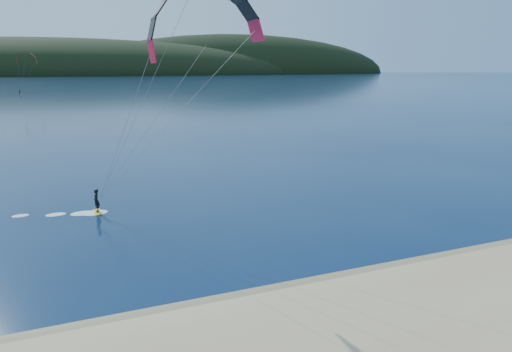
% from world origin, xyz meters
% --- Properties ---
extents(wet_sand, '(220.00, 2.50, 0.10)m').
position_xyz_m(wet_sand, '(0.00, 4.50, 0.05)').
color(wet_sand, '#866E4E').
rests_on(wet_sand, ground).
extents(headland, '(1200.00, 310.00, 140.00)m').
position_xyz_m(headland, '(0.63, 745.28, 0.00)').
color(headland, black).
rests_on(headland, ground).
extents(kitesurfer_near, '(22.58, 9.09, 15.83)m').
position_xyz_m(kitesurfer_near, '(1.76, 15.85, 12.36)').
color(kitesurfer_near, gold).
rests_on(kitesurfer_near, ground).
extents(kitesurfer_far, '(9.13, 6.82, 15.59)m').
position_xyz_m(kitesurfer_far, '(-29.53, 193.06, 13.48)').
color(kitesurfer_far, gold).
rests_on(kitesurfer_far, ground).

